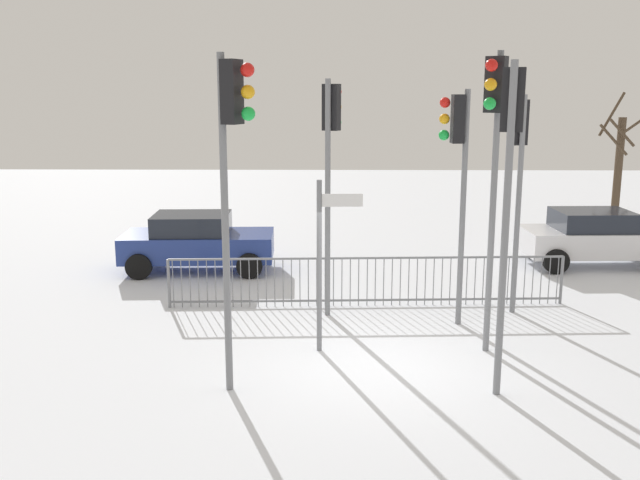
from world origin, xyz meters
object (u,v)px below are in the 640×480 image
traffic_light_foreground_right (510,155)px  bare_tree_left (619,161)px  car_white_far (595,237)px  traffic_light_rear_left (518,155)px  traffic_light_mid_right (458,155)px  traffic_light_rear_right (494,137)px  car_blue_near (197,241)px  traffic_light_foreground_left (232,150)px  traffic_light_mid_left (331,145)px  direction_sign_post (323,257)px

traffic_light_foreground_right → bare_tree_left: 17.50m
car_white_far → traffic_light_rear_left: bearing=-131.4°
traffic_light_mid_right → traffic_light_foreground_right: 3.19m
traffic_light_rear_right → car_blue_near: 8.92m
traffic_light_rear_right → bare_tree_left: size_ratio=1.15×
traffic_light_foreground_left → bare_tree_left: size_ratio=1.13×
traffic_light_rear_left → bare_tree_left: size_ratio=0.99×
traffic_light_mid_right → car_white_far: bearing=-44.4°
traffic_light_rear_right → car_white_far: 8.29m
traffic_light_mid_left → traffic_light_foreground_right: 4.61m
traffic_light_rear_left → direction_sign_post: (-3.90, -2.42, -1.56)m
traffic_light_mid_left → car_white_far: bearing=55.5°
traffic_light_foreground_left → traffic_light_mid_right: bearing=149.9°
direction_sign_post → car_white_far: 9.58m
traffic_light_mid_left → bare_tree_left: 15.78m
traffic_light_mid_left → direction_sign_post: (-0.13, -2.15, -1.77)m
traffic_light_mid_left → traffic_light_mid_right: (2.40, -0.65, -0.14)m
traffic_light_foreground_left → car_blue_near: bearing=-145.4°
direction_sign_post → car_blue_near: (-3.29, 5.68, -0.94)m
car_white_far → traffic_light_mid_right: bearing=-135.5°
traffic_light_foreground_left → direction_sign_post: bearing=163.0°
traffic_light_rear_right → traffic_light_foreground_right: bearing=117.3°
car_blue_near → traffic_light_rear_left: bearing=-27.0°
traffic_light_rear_left → traffic_light_rear_right: 2.77m
traffic_light_mid_left → traffic_light_rear_left: size_ratio=1.07×
traffic_light_rear_right → car_blue_near: size_ratio=1.34×
traffic_light_rear_left → car_blue_near: bearing=140.4°
traffic_light_mid_right → bare_tree_left: 14.82m
traffic_light_foreground_right → direction_sign_post: 3.71m
traffic_light_mid_left → traffic_light_foreground_right: size_ratio=0.96×
car_blue_near → bare_tree_left: size_ratio=0.86×
traffic_light_rear_left → car_white_far: 5.66m
traffic_light_foreground_left → bare_tree_left: bearing=162.3°
traffic_light_mid_left → traffic_light_mid_right: size_ratio=1.04×
car_blue_near → car_white_far: bearing=1.1°
traffic_light_foreground_right → car_white_far: 9.59m
direction_sign_post → car_white_far: bearing=38.6°
traffic_light_rear_right → direction_sign_post: traffic_light_rear_right is taller
traffic_light_foreground_right → direction_sign_post: bearing=164.6°
traffic_light_rear_right → traffic_light_foreground_left: (-4.12, -1.66, -0.08)m
traffic_light_mid_left → traffic_light_mid_right: 2.49m
traffic_light_mid_right → traffic_light_rear_right: bearing=-170.4°
traffic_light_rear_right → direction_sign_post: (-2.83, 0.08, -2.06)m
traffic_light_foreground_right → car_white_far: (4.39, 8.03, -2.85)m
traffic_light_foreground_right → car_blue_near: bearing=145.5°
traffic_light_rear_left → traffic_light_foreground_left: (-5.19, -4.16, 0.43)m
traffic_light_rear_left → car_white_far: size_ratio=1.15×
traffic_light_foreground_left → car_white_far: bearing=153.6°
traffic_light_mid_right → car_white_far: 7.15m
traffic_light_rear_left → traffic_light_rear_right: (-1.07, -2.50, 0.51)m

